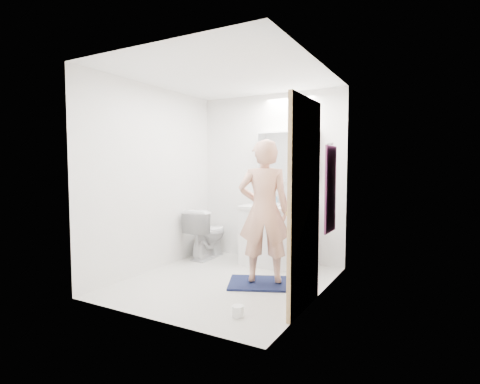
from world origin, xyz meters
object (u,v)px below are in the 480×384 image
Objects in this scene: toothbrush_cup at (294,203)px; soap_bottle_a at (259,196)px; vanity_cabinet at (276,237)px; soap_bottle_b at (274,198)px; person at (264,211)px; toilet_paper_roll at (238,311)px; medicine_cabinet at (288,156)px; toilet at (207,233)px.

soap_bottle_a is at bearing -178.92° from toothbrush_cup.
vanity_cabinet is 5.25× the size of soap_bottle_b.
person reaches higher than toilet_paper_roll.
person is at bearing -88.89° from toothbrush_cup.
soap_bottle_a is (-0.42, -0.06, -0.57)m from medicine_cabinet.
toilet_paper_roll is (0.39, -1.79, -0.34)m from vanity_cabinet.
person is at bearing -76.25° from vanity_cabinet.
toilet is 7.97× the size of toothbrush_cup.
toilet is at bearing -160.04° from soap_bottle_a.
soap_bottle_b is (-0.12, 0.18, 0.52)m from vanity_cabinet.
toilet is at bearing -173.90° from vanity_cabinet.
medicine_cabinet is 3.87× the size of soap_bottle_a.
soap_bottle_a is 2.45× the size of toothbrush_cup.
soap_bottle_b is at bearing -96.04° from person.
soap_bottle_b is 1.56× the size of toilet_paper_roll.
person reaches higher than soap_bottle_b.
toothbrush_cup is at bearing -169.38° from toilet.
medicine_cabinet is 8.00× the size of toilet_paper_roll.
vanity_cabinet is at bearing 102.38° from toilet_paper_roll.
medicine_cabinet is at bearing 71.20° from vanity_cabinet.
vanity_cabinet is at bearing -100.08° from person.
toothbrush_cup is at bearing 1.08° from soap_bottle_a.
medicine_cabinet is 5.13× the size of soap_bottle_b.
person is (1.28, -0.73, 0.49)m from toilet.
medicine_cabinet reaches higher than soap_bottle_a.
soap_bottle_a is at bearing -172.36° from soap_bottle_b.
medicine_cabinet is 0.63m from soap_bottle_b.
person reaches higher than toilet.
person is at bearing -72.21° from soap_bottle_b.
toilet is at bearing -164.18° from medicine_cabinet.
medicine_cabinet is at bearing 8.81° from soap_bottle_b.
soap_bottle_b is at bearing 7.64° from soap_bottle_a.
toilet_paper_roll is at bearing 129.59° from toilet.
toothbrush_cup is 0.84× the size of toilet_paper_roll.
person is 1.26m from toilet_paper_roll.
soap_bottle_a is at bearing 110.85° from toilet_paper_roll.
soap_bottle_b is at bearing 176.29° from toothbrush_cup.
medicine_cabinet reaches higher than toilet_paper_roll.
toilet is (-1.08, -0.11, -0.02)m from vanity_cabinet.
toilet is 3.25× the size of soap_bottle_a.
toothbrush_cup is at bearing -3.71° from soap_bottle_b.
toilet is 0.46× the size of person.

